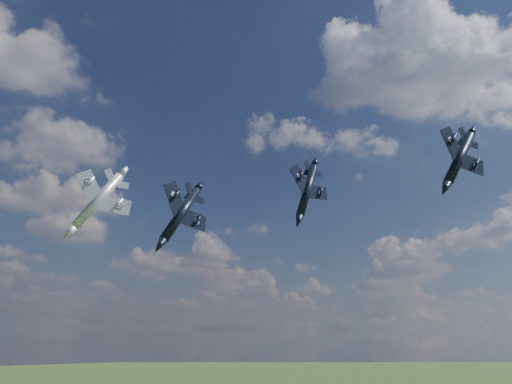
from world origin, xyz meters
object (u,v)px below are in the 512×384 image
jet_left_silver (98,201)px  jet_lead_navy (181,214)px  jet_right_navy (459,159)px  jet_high_navy (307,190)px

jet_left_silver → jet_lead_navy: bearing=-26.2°
jet_lead_navy → jet_left_silver: 13.10m
jet_right_navy → jet_left_silver: bearing=138.2°
jet_right_navy → jet_left_silver: 51.46m
jet_lead_navy → jet_high_navy: size_ratio=0.97×
jet_lead_navy → jet_left_silver: jet_left_silver is taller
jet_lead_navy → jet_left_silver: bearing=126.4°
jet_high_navy → jet_right_navy: bearing=-97.3°
jet_left_silver → jet_high_navy: bearing=0.1°
jet_high_navy → jet_left_silver: size_ratio=1.02×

